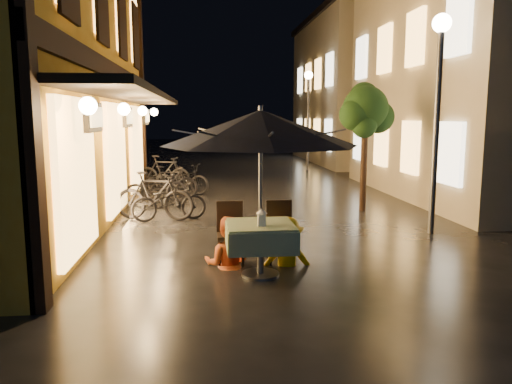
{
  "coord_description": "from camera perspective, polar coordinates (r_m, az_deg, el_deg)",
  "views": [
    {
      "loc": [
        -1.51,
        -7.32,
        2.31
      ],
      "look_at": [
        -0.7,
        0.29,
        1.15
      ],
      "focal_mm": 35.0,
      "sensor_mm": 36.0,
      "label": 1
    }
  ],
  "objects": [
    {
      "name": "table_lantern",
      "position": [
        7.03,
        0.66,
        -2.8
      ],
      "size": [
        0.16,
        0.16,
        0.25
      ],
      "color": "white",
      "rests_on": "cafe_table"
    },
    {
      "name": "street_tree",
      "position": [
        12.46,
        12.44,
        8.93
      ],
      "size": [
        1.43,
        1.2,
        3.15
      ],
      "color": "black",
      "rests_on": "ground"
    },
    {
      "name": "streetlamp_near",
      "position": [
        10.37,
        20.15,
        11.46
      ],
      "size": [
        0.36,
        0.36,
        4.23
      ],
      "color": "#59595E",
      "rests_on": "ground"
    },
    {
      "name": "bicycle_2",
      "position": [
        13.55,
        -11.39,
        0.53
      ],
      "size": [
        1.79,
        1.13,
        0.89
      ],
      "primitive_type": "imported",
      "rotation": [
        0.0,
        0.0,
        1.92
      ],
      "color": "black",
      "rests_on": "ground"
    },
    {
      "name": "bicycle_3",
      "position": [
        14.1,
        -9.89,
        1.04
      ],
      "size": [
        1.65,
        0.67,
        0.96
      ],
      "primitive_type": "imported",
      "rotation": [
        0.0,
        0.0,
        1.71
      ],
      "color": "black",
      "rests_on": "ground"
    },
    {
      "name": "bicycle_0",
      "position": [
        11.28,
        -9.92,
        -1.05
      ],
      "size": [
        1.76,
        0.92,
        0.88
      ],
      "primitive_type": "imported",
      "rotation": [
        0.0,
        0.0,
        1.78
      ],
      "color": "black",
      "rests_on": "ground"
    },
    {
      "name": "bicycle_4",
      "position": [
        15.15,
        -8.48,
        1.5
      ],
      "size": [
        1.84,
        1.22,
        0.91
      ],
      "primitive_type": "imported",
      "rotation": [
        0.0,
        0.0,
        1.18
      ],
      "color": "black",
      "rests_on": "ground"
    },
    {
      "name": "streetlamp_far",
      "position": [
        21.8,
        5.98,
        10.17
      ],
      "size": [
        0.36,
        0.36,
        4.23
      ],
      "color": "#59595E",
      "rests_on": "ground"
    },
    {
      "name": "cafe_chair_right",
      "position": [
        8.04,
        2.74,
        -4.13
      ],
      "size": [
        0.42,
        0.42,
        0.97
      ],
      "color": "black",
      "rests_on": "ground"
    },
    {
      "name": "cafe_table",
      "position": [
        7.26,
        0.5,
        -5.1
      ],
      "size": [
        0.99,
        0.99,
        0.78
      ],
      "color": "#59595E",
      "rests_on": "ground"
    },
    {
      "name": "ground",
      "position": [
        7.82,
        5.39,
        -8.6
      ],
      "size": [
        90.0,
        90.0,
        0.0
      ],
      "primitive_type": "plane",
      "color": "black",
      "rests_on": "ground"
    },
    {
      "name": "patio_umbrella",
      "position": [
        7.06,
        0.52,
        7.31
      ],
      "size": [
        2.82,
        2.82,
        2.46
      ],
      "color": "#59595E",
      "rests_on": "ground"
    },
    {
      "name": "bicycle_5",
      "position": [
        16.31,
        -10.47,
        2.24
      ],
      "size": [
        1.86,
        1.06,
        1.08
      ],
      "primitive_type": "imported",
      "rotation": [
        0.0,
        0.0,
        1.24
      ],
      "color": "black",
      "rests_on": "ground"
    },
    {
      "name": "person_orange",
      "position": [
        7.72,
        -3.31,
        -2.94
      ],
      "size": [
        0.84,
        0.71,
        1.53
      ],
      "primitive_type": "imported",
      "rotation": [
        0.0,
        0.0,
        2.96
      ],
      "color": "#D25926",
      "rests_on": "ground"
    },
    {
      "name": "bicycle_1",
      "position": [
        11.38,
        -11.54,
        -0.45
      ],
      "size": [
        1.9,
        0.99,
        1.1
      ],
      "primitive_type": "imported",
      "rotation": [
        0.0,
        0.0,
        1.3
      ],
      "color": "black",
      "rests_on": "ground"
    },
    {
      "name": "west_building",
      "position": [
        12.16,
        -27.2,
        14.31
      ],
      "size": [
        5.9,
        11.4,
        7.4
      ],
      "color": "#C2841E",
      "rests_on": "ground"
    },
    {
      "name": "east_building_far",
      "position": [
        26.9,
        13.77,
        11.26
      ],
      "size": [
        7.3,
        10.3,
        7.3
      ],
      "color": "#B4A68E",
      "rests_on": "ground"
    },
    {
      "name": "cafe_chair_left",
      "position": [
        7.96,
        -2.98,
        -4.26
      ],
      "size": [
        0.42,
        0.42,
        0.97
      ],
      "color": "black",
      "rests_on": "ground"
    },
    {
      "name": "person_yellow",
      "position": [
        7.82,
        3.53,
        -3.04
      ],
      "size": [
        0.99,
        0.62,
        1.47
      ],
      "primitive_type": "imported",
      "rotation": [
        0.0,
        0.0,
        3.06
      ],
      "color": "#E3AD00",
      "rests_on": "ground"
    }
  ]
}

